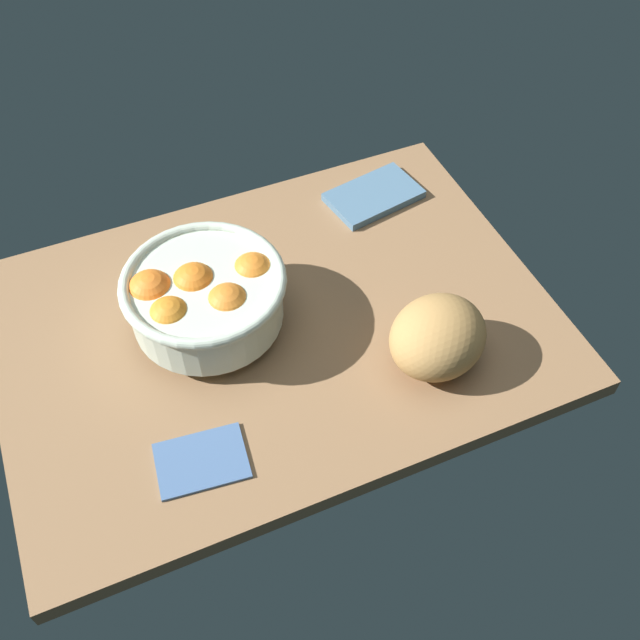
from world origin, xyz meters
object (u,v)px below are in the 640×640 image
at_px(bread_loaf, 438,337).
at_px(napkin_spare, 201,460).
at_px(napkin_folded, 374,196).
at_px(fruit_bowl, 204,296).

relative_size(bread_loaf, napkin_spare, 1.25).
relative_size(napkin_folded, napkin_spare, 1.33).
bearing_deg(napkin_spare, fruit_bowl, -110.19).
height_order(bread_loaf, napkin_spare, bread_loaf).
bearing_deg(bread_loaf, napkin_folded, -101.58).
xyz_separation_m(napkin_folded, napkin_spare, (0.42, 0.37, -0.00)).
distance_m(bread_loaf, napkin_spare, 0.36).
height_order(fruit_bowl, napkin_spare, fruit_bowl).
relative_size(fruit_bowl, napkin_folded, 1.52).
xyz_separation_m(bread_loaf, napkin_folded, (-0.07, -0.34, -0.04)).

